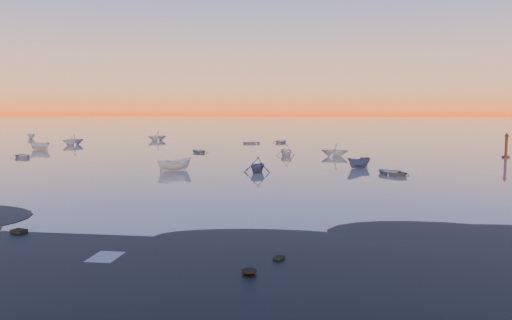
% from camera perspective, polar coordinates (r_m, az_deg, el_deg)
% --- Properties ---
extents(ground, '(600.00, 600.00, 0.00)m').
position_cam_1_polar(ground, '(127.92, 3.18, 2.87)').
color(ground, slate).
rests_on(ground, ground).
extents(mud_lobes, '(140.00, 6.00, 0.07)m').
position_cam_1_polar(mud_lobes, '(29.08, -13.52, -7.48)').
color(mud_lobes, black).
rests_on(mud_lobes, ground).
extents(moored_fleet, '(124.00, 58.00, 1.20)m').
position_cam_1_polar(moored_fleet, '(81.27, 0.46, 1.17)').
color(moored_fleet, silver).
rests_on(moored_fleet, ground).
extents(boat_near_left, '(3.50, 3.78, 0.91)m').
position_cam_1_polar(boat_near_left, '(75.08, -25.10, 0.23)').
color(boat_near_left, silver).
rests_on(boat_near_left, ground).
extents(boat_near_center, '(3.79, 4.05, 1.35)m').
position_cam_1_polar(boat_near_center, '(54.49, -9.29, -1.22)').
color(boat_near_center, silver).
rests_on(boat_near_center, ground).
extents(boat_near_right, '(3.83, 3.05, 1.22)m').
position_cam_1_polar(boat_near_right, '(71.53, 3.48, 0.52)').
color(boat_near_right, silver).
rests_on(boat_near_right, ground).
extents(channel_marker, '(1.00, 1.00, 3.56)m').
position_cam_1_polar(channel_marker, '(76.48, 26.68, 1.31)').
color(channel_marker, '#45190E').
rests_on(channel_marker, ground).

